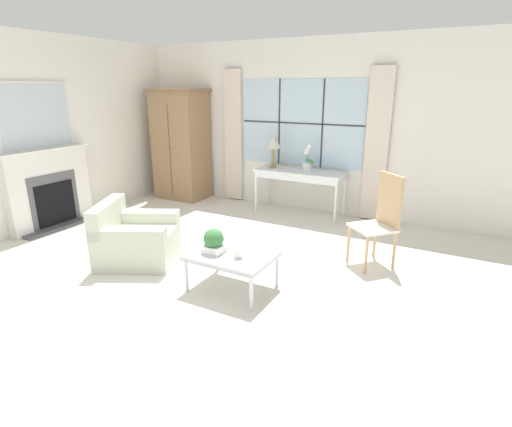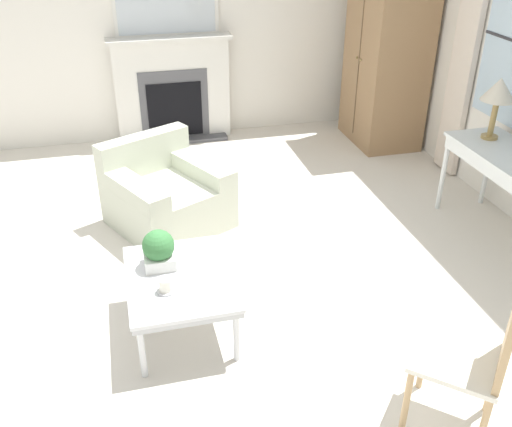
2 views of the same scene
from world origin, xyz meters
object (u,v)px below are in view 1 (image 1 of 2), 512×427
object	(u,v)px
armchair_upholstered	(136,241)
coffee_table	(232,256)
table_lamp	(273,144)
potted_orchid	(307,160)
side_chair_wooden	(381,215)
console_table	(300,175)
potted_plant_small	(214,241)
pillar_candle	(239,254)
fireplace	(48,182)
armoire	(181,144)

from	to	relation	value
armchair_upholstered	coffee_table	size ratio (longest dim) A/B	1.33
table_lamp	coffee_table	distance (m)	3.02
potted_orchid	side_chair_wooden	xyz separation A→B (m)	(1.51, -1.46, -0.30)
potted_orchid	armchair_upholstered	bearing A→B (deg)	-112.15
console_table	potted_plant_small	world-z (taller)	console_table
table_lamp	pillar_candle	distance (m)	3.13
armchair_upholstered	table_lamp	bearing A→B (deg)	78.96
coffee_table	potted_plant_small	distance (m)	0.25
table_lamp	coffee_table	world-z (taller)	table_lamp
potted_orchid	console_table	bearing A→B (deg)	-138.80
potted_orchid	coffee_table	distance (m)	2.90
console_table	pillar_candle	distance (m)	2.91
console_table	potted_orchid	bearing A→B (deg)	41.20
console_table	table_lamp	distance (m)	0.70
armchair_upholstered	coffee_table	xyz separation A→B (m)	(1.43, -0.06, 0.12)
fireplace	potted_plant_small	xyz separation A→B (m)	(3.30, -0.49, -0.16)
fireplace	console_table	distance (m)	3.87
fireplace	armchair_upholstered	size ratio (longest dim) A/B	1.83
fireplace	armchair_upholstered	bearing A→B (deg)	-9.03
armchair_upholstered	potted_plant_small	xyz separation A→B (m)	(1.28, -0.17, 0.29)
table_lamp	potted_orchid	world-z (taller)	table_lamp
potted_orchid	coffee_table	bearing A→B (deg)	-83.87
console_table	table_lamp	world-z (taller)	table_lamp
coffee_table	potted_plant_small	size ratio (longest dim) A/B	3.34
potted_orchid	side_chair_wooden	bearing A→B (deg)	-43.90
coffee_table	armchair_upholstered	bearing A→B (deg)	177.49
armoire	console_table	bearing A→B (deg)	1.15
table_lamp	side_chair_wooden	world-z (taller)	table_lamp
armchair_upholstered	side_chair_wooden	bearing A→B (deg)	26.42
armoire	armchair_upholstered	bearing A→B (deg)	-62.75
armoire	coffee_table	size ratio (longest dim) A/B	2.32
pillar_candle	side_chair_wooden	bearing A→B (deg)	54.05
armoire	potted_plant_small	bearing A→B (deg)	-46.78
side_chair_wooden	coffee_table	bearing A→B (deg)	-131.35
fireplace	table_lamp	xyz separation A→B (m)	(2.55, 2.39, 0.44)
fireplace	side_chair_wooden	bearing A→B (deg)	11.97
armoire	table_lamp	size ratio (longest dim) A/B	3.90
armchair_upholstered	pillar_candle	world-z (taller)	armchair_upholstered
fireplace	potted_plant_small	size ratio (longest dim) A/B	8.17
fireplace	pillar_candle	distance (m)	3.64
console_table	coffee_table	size ratio (longest dim) A/B	1.70
console_table	side_chair_wooden	world-z (taller)	side_chair_wooden
pillar_candle	fireplace	bearing A→B (deg)	172.33
armoire	console_table	size ratio (longest dim) A/B	1.37
armchair_upholstered	potted_plant_small	distance (m)	1.32
coffee_table	potted_plant_small	world-z (taller)	potted_plant_small
pillar_candle	coffee_table	bearing A→B (deg)	144.70
potted_plant_small	side_chair_wooden	bearing A→B (deg)	47.40
table_lamp	potted_plant_small	distance (m)	3.03
side_chair_wooden	coffee_table	size ratio (longest dim) A/B	1.27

